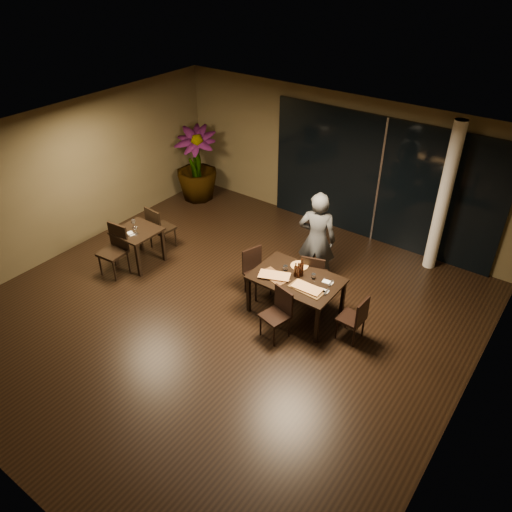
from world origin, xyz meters
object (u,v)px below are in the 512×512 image
object	(u,v)px
chair_side_near	(115,247)
bottle_c	(301,267)
main_table	(296,281)
bottle_b	(298,271)
bottle_a	(296,270)
diner	(317,240)
potted_plant	(196,164)
side_table	(137,236)
chair_main_near	(279,311)
chair_main_left	(255,269)
chair_side_far	(158,226)
chair_main_far	(313,274)
chair_main_right	(356,317)

from	to	relation	value
chair_side_near	bottle_c	size ratio (longest dim) A/B	2.99
main_table	bottle_b	size ratio (longest dim) A/B	4.91
bottle_c	bottle_a	bearing A→B (deg)	-134.91
diner	potted_plant	bearing A→B (deg)	-38.18
chair_side_near	bottle_b	world-z (taller)	bottle_b
side_table	bottle_b	size ratio (longest dim) A/B	2.62
side_table	chair_side_near	distance (m)	0.50
chair_main_near	bottle_a	distance (m)	0.79
chair_main_left	chair_side_far	bearing A→B (deg)	107.91
diner	chair_side_far	bearing A→B (deg)	-4.67
chair_main_left	chair_main_far	bearing A→B (deg)	-44.96
chair_side_far	diner	size ratio (longest dim) A/B	0.51
main_table	chair_main_near	size ratio (longest dim) A/B	1.70
main_table	potted_plant	world-z (taller)	potted_plant
chair_main_far	chair_main_right	size ratio (longest dim) A/B	1.10
chair_side_far	chair_side_near	size ratio (longest dim) A/B	0.97
main_table	chair_main_far	bearing A→B (deg)	88.40
diner	bottle_c	world-z (taller)	diner
side_table	chair_main_far	world-z (taller)	chair_main_far
side_table	potted_plant	distance (m)	3.06
chair_main_far	chair_main_right	xyz separation A→B (m)	(1.13, -0.58, -0.05)
chair_side_far	bottle_c	bearing A→B (deg)	-175.55
chair_side_near	potted_plant	xyz separation A→B (m)	(-0.88, 3.36, 0.34)
bottle_b	side_table	bearing A→B (deg)	-171.46
chair_side_far	chair_side_near	xyz separation A→B (m)	(-0.07, -1.09, 0.02)
chair_main_near	potted_plant	world-z (taller)	potted_plant
chair_side_far	diner	xyz separation A→B (m)	(3.25, 0.88, 0.41)
chair_main_left	side_table	bearing A→B (deg)	121.78
chair_main_near	potted_plant	size ratio (longest dim) A/B	0.49
main_table	bottle_a	xyz separation A→B (m)	(-0.05, 0.03, 0.21)
chair_side_near	bottle_b	bearing A→B (deg)	11.18
chair_main_left	bottle_c	size ratio (longest dim) A/B	2.66
chair_main_right	bottle_c	size ratio (longest dim) A/B	2.50
chair_main_far	bottle_b	xyz separation A→B (m)	(0.00, -0.55, 0.39)
side_table	diner	bearing A→B (deg)	24.99
side_table	chair_side_far	bearing A→B (deg)	94.19
chair_main_right	diner	distance (m)	1.75
chair_main_far	chair_main_near	world-z (taller)	chair_main_far
chair_main_far	bottle_c	xyz separation A→B (m)	(0.01, -0.46, 0.40)
chair_main_left	potted_plant	world-z (taller)	potted_plant
side_table	bottle_c	distance (m)	3.49
chair_main_far	bottle_b	bearing A→B (deg)	73.07
chair_main_far	main_table	bearing A→B (deg)	71.05
chair_side_near	diner	xyz separation A→B (m)	(3.32, 1.97, 0.39)
chair_main_left	bottle_b	distance (m)	1.03
chair_main_right	bottle_a	world-z (taller)	bottle_a
chair_main_right	bottle_b	distance (m)	1.21
main_table	bottle_b	world-z (taller)	bottle_b
chair_side_far	chair_main_left	bearing A→B (deg)	-175.95
bottle_b	bottle_c	xyz separation A→B (m)	(0.01, 0.09, 0.02)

